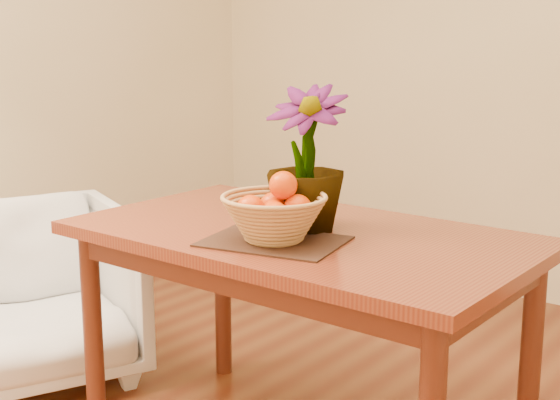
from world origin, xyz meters
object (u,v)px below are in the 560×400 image
Objects in this scene: table at (301,258)px; armchair at (33,286)px; wicker_basket at (274,219)px; potted_plant at (306,158)px.

table is 1.21m from armchair.
armchair is (-1.17, -0.17, -0.28)m from table.
wicker_basket reaches higher than table.
wicker_basket is 0.41× the size of armchair.
table is 4.57× the size of wicker_basket.
potted_plant is at bearing -57.81° from armchair.
table is at bearing 98.63° from wicker_basket.
wicker_basket is 1.27m from armchair.
potted_plant is (0.01, 0.02, 0.31)m from table.
potted_plant is at bearing 96.25° from wicker_basket.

